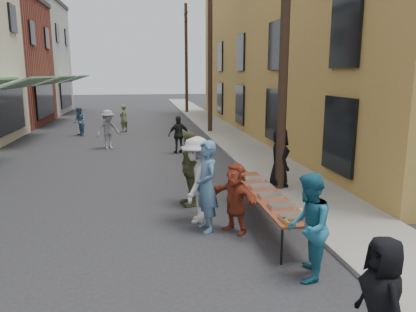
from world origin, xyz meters
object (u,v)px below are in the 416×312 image
object	(u,v)px
catering_tray_sausage	(294,217)
guest_front_c	(308,227)
guest_front_a	(381,301)
utility_pole_near	(285,30)
serving_table	(266,195)
utility_pole_far	(186,59)
utility_pole_mid	(210,52)
server	(280,157)

from	to	relation	value
catering_tray_sausage	guest_front_c	distance (m)	0.76
guest_front_a	guest_front_c	world-z (taller)	guest_front_c
utility_pole_near	serving_table	bearing A→B (deg)	-115.28
utility_pole_far	serving_table	size ratio (longest dim) A/B	2.25
utility_pole_mid	guest_front_a	distance (m)	19.39
serving_table	catering_tray_sausage	world-z (taller)	catering_tray_sausage
catering_tray_sausage	guest_front_c	xyz separation A→B (m)	(-0.05, -0.75, 0.11)
serving_table	catering_tray_sausage	size ratio (longest dim) A/B	8.00
utility_pole_far	server	world-z (taller)	utility_pole_far
catering_tray_sausage	utility_pole_far	bearing A→B (deg)	87.55
guest_front_c	catering_tray_sausage	bearing A→B (deg)	-156.51
serving_table	guest_front_c	distance (m)	2.41
catering_tray_sausage	server	distance (m)	4.57
utility_pole_mid	guest_front_a	world-z (taller)	utility_pole_mid
utility_pole_near	catering_tray_sausage	xyz separation A→B (m)	(-1.20, -4.20, -3.71)
utility_pole_mid	catering_tray_sausage	distance (m)	16.66
guest_front_c	server	bearing A→B (deg)	-167.15
utility_pole_near	catering_tray_sausage	distance (m)	5.73
utility_pole_near	guest_front_c	xyz separation A→B (m)	(-1.25, -4.96, -3.60)
utility_pole_near	guest_front_c	distance (m)	6.25
utility_pole_far	server	xyz separation A→B (m)	(0.05, -23.81, -3.54)
utility_pole_mid	guest_front_c	xyz separation A→B (m)	(-1.25, -16.96, -3.60)
serving_table	guest_front_a	xyz separation A→B (m)	(-0.01, -4.44, 0.07)
server	utility_pole_mid	bearing A→B (deg)	-2.05
guest_front_a	server	world-z (taller)	server
serving_table	guest_front_c	xyz separation A→B (m)	(-0.05, -2.40, 0.19)
utility_pole_far	guest_front_a	world-z (taller)	utility_pole_far
guest_front_c	server	size ratio (longest dim) A/B	1.05
utility_pole_near	serving_table	distance (m)	4.72
utility_pole_far	catering_tray_sausage	size ratio (longest dim) A/B	18.00
utility_pole_near	guest_front_c	world-z (taller)	utility_pole_near
utility_pole_near	utility_pole_far	distance (m)	24.00
server	utility_pole_far	bearing A→B (deg)	-2.18
guest_front_a	server	xyz separation A→B (m)	(1.27, 7.18, 0.17)
catering_tray_sausage	server	size ratio (longest dim) A/B	0.29
utility_pole_far	server	size ratio (longest dim) A/B	5.24
utility_pole_mid	guest_front_c	bearing A→B (deg)	-94.22
utility_pole_mid	server	xyz separation A→B (m)	(0.05, -11.81, -3.54)
utility_pole_near	guest_front_c	bearing A→B (deg)	-104.17
server	utility_pole_near	bearing A→B (deg)	163.00
utility_pole_near	utility_pole_mid	size ratio (longest dim) A/B	1.00
serving_table	guest_front_a	size ratio (longest dim) A/B	2.55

